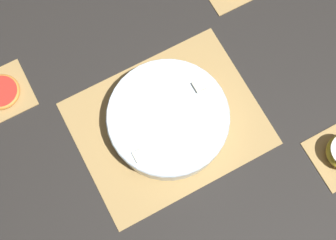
# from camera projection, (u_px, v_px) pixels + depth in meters

# --- Properties ---
(ground_plane) EXTENTS (6.00, 6.00, 0.00)m
(ground_plane) POSITION_uv_depth(u_px,v_px,m) (168.00, 124.00, 1.14)
(ground_plane) COLOR black
(bamboo_mat_center) EXTENTS (0.44, 0.35, 0.01)m
(bamboo_mat_center) POSITION_uv_depth(u_px,v_px,m) (168.00, 123.00, 1.13)
(bamboo_mat_center) COLOR #A8844C
(bamboo_mat_center) RESTS_ON ground_plane
(coaster_mat_far_left) EXTENTS (0.14, 0.14, 0.01)m
(coaster_mat_far_left) POSITION_uv_depth(u_px,v_px,m) (2.00, 93.00, 1.16)
(coaster_mat_far_left) COLOR #A8844C
(coaster_mat_far_left) RESTS_ON ground_plane
(fruit_salad_bowl) EXTENTS (0.29, 0.29, 0.07)m
(fruit_salad_bowl) POSITION_uv_depth(u_px,v_px,m) (168.00, 119.00, 1.10)
(fruit_salad_bowl) COLOR silver
(fruit_salad_bowl) RESTS_ON bamboo_mat_center
(grapefruit_slice) EXTENTS (0.09, 0.09, 0.01)m
(grapefruit_slice) POSITION_uv_depth(u_px,v_px,m) (1.00, 92.00, 1.15)
(grapefruit_slice) COLOR red
(grapefruit_slice) RESTS_ON coaster_mat_far_left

